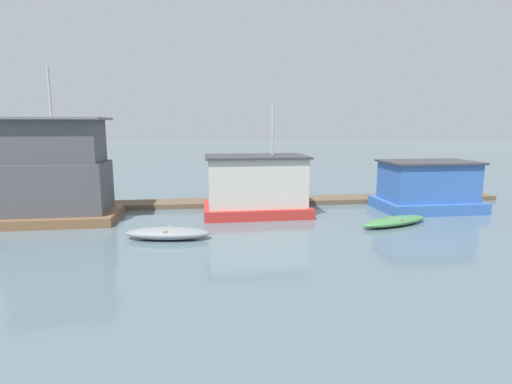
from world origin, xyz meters
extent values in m
plane|color=slate|center=(0.00, 0.00, 0.00)|extent=(200.00, 200.00, 0.00)
cube|color=brown|center=(0.00, 2.57, 0.15)|extent=(33.80, 2.02, 0.30)
cube|color=brown|center=(-10.68, -0.50, 0.24)|extent=(6.26, 4.08, 0.48)
cube|color=#4C4C51|center=(-10.68, -0.50, 1.81)|extent=(5.26, 3.08, 2.65)
cube|color=#4C4C51|center=(-10.68, -0.50, 4.25)|extent=(4.83, 2.65, 2.23)
cube|color=slate|center=(-10.68, -0.50, 5.42)|extent=(5.56, 3.38, 0.12)
cylinder|color=#B2B2B7|center=(-10.61, -0.50, 6.76)|extent=(0.12, 0.12, 2.56)
cube|color=red|center=(0.09, -0.39, 0.28)|extent=(5.96, 3.67, 0.57)
cube|color=beige|center=(0.09, -0.39, 1.92)|extent=(5.41, 3.13, 2.70)
cube|color=#38383D|center=(0.09, -0.39, 3.33)|extent=(5.71, 3.43, 0.12)
cylinder|color=#B2B2B7|center=(1.02, -0.39, 4.89)|extent=(0.12, 0.12, 3.01)
cube|color=#3866B7|center=(10.47, -0.60, 0.32)|extent=(5.82, 3.77, 0.64)
cube|color=#3866B7|center=(10.47, -0.60, 1.74)|extent=(5.06, 3.01, 2.20)
cube|color=#38383D|center=(10.47, -0.60, 2.90)|extent=(5.36, 3.31, 0.12)
ellipsoid|color=gray|center=(-4.56, -4.89, 0.27)|extent=(3.96, 1.78, 0.54)
cube|color=#997F60|center=(-4.56, -4.89, 0.46)|extent=(0.31, 1.04, 0.08)
ellipsoid|color=#47844C|center=(6.78, -3.95, 0.22)|extent=(4.29, 2.45, 0.44)
cube|color=#997F60|center=(6.78, -3.95, 0.37)|extent=(0.46, 0.93, 0.08)
cylinder|color=brown|center=(-0.70, 1.31, 1.08)|extent=(0.25, 0.25, 2.17)
cylinder|color=#846B4C|center=(10.47, 1.31, 0.88)|extent=(0.28, 0.28, 1.77)
cylinder|color=brown|center=(0.49, 1.31, 0.96)|extent=(0.26, 0.26, 1.91)
camera|label=1|loc=(-2.96, -22.71, 5.14)|focal=28.00mm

